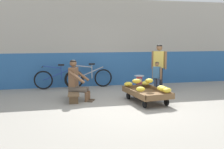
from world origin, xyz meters
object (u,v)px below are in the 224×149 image
Objects in this scene: low_bench at (74,93)px; bicycle_near_left at (58,79)px; vendor_seated at (77,80)px; weighing_scale at (139,80)px; plastic_crate at (139,90)px; customer_child at (157,75)px; banana_cart at (147,94)px; bicycle_far_left at (89,78)px; customer_adult at (159,63)px.

bicycle_near_left reaches higher than low_bench.
vendor_seated reaches higher than low_bench.
weighing_scale is 2.81m from bicycle_near_left.
customer_child reaches higher than plastic_crate.
plastic_crate is at bearing 82.95° from banana_cart.
plastic_crate is at bearing -30.64° from bicycle_near_left.
bicycle_near_left is at bearing 102.20° from low_bench.
low_bench is at bearing 155.13° from vendor_seated.
low_bench is 0.68× the size of bicycle_far_left.
customer_child is (2.51, 0.12, 0.43)m from low_bench.
bicycle_far_left is 1.63× the size of customer_child.
weighing_scale is at bearing 10.74° from vendor_seated.
bicycle_far_left is at bearing 132.36° from weighing_scale.
bicycle_far_left reaches higher than plastic_crate.
customer_child is (1.84, -1.70, 0.28)m from bicycle_far_left.
bicycle_near_left reaches higher than banana_cart.
customer_adult is (2.67, 0.56, 0.38)m from vendor_seated.
customer_adult is (0.84, 1.18, 0.71)m from banana_cart.
plastic_crate reaches higher than low_bench.
bicycle_far_left is at bearing 132.38° from plastic_crate.
vendor_seated reaches higher than bicycle_near_left.
vendor_seated is 2.75m from customer_adult.
banana_cart is at bearing -97.05° from plastic_crate.
banana_cart is at bearing -97.06° from weighing_scale.
plastic_crate is at bearing -47.62° from bicycle_far_left.
vendor_seated is 0.69× the size of bicycle_far_left.
low_bench is 3.74× the size of weighing_scale.
low_bench is 0.98× the size of vendor_seated.
bicycle_far_left is at bearing 69.62° from low_bench.
banana_cart is 1.62m from customer_adult.
plastic_crate is 0.35× the size of customer_child.
weighing_scale is 0.29× the size of customer_child.
banana_cart is 0.93× the size of bicycle_near_left.
weighing_scale is 0.56m from customer_child.
bicycle_far_left reaches higher than low_bench.
bicycle_near_left is at bearing 104.36° from vendor_seated.
bicycle_far_left is at bearing 72.20° from vendor_seated.
customer_adult is at bearing -31.97° from bicycle_far_left.
bicycle_near_left is (-2.41, 1.43, -0.10)m from weighing_scale.
customer_adult reaches higher than bicycle_near_left.
plastic_crate is at bearing 90.00° from weighing_scale.
bicycle_far_left is at bearing 116.46° from banana_cart.
bicycle_near_left is 1.62× the size of customer_child.
banana_cart is 2.77m from bicycle_far_left.
vendor_seated is 2.44m from customer_child.
low_bench is 2.07m from weighing_scale.
vendor_seated reaches higher than weighing_scale.
bicycle_far_left is at bearing 3.03° from bicycle_near_left.
weighing_scale is 0.18× the size of bicycle_far_left.
weighing_scale is at bearing 155.65° from customer_child.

